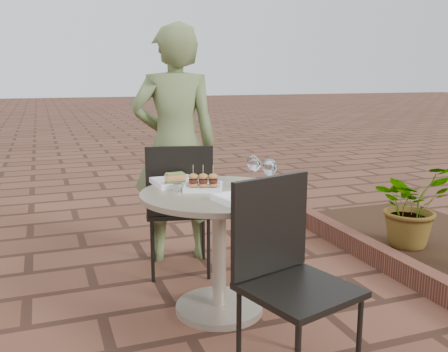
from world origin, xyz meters
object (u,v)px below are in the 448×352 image
object	(u,v)px
chair_near	(285,262)
diner	(175,145)
chair_far	(179,199)
plate_sliders	(203,184)
plate_tuna	(246,199)
plate_salmon	(175,181)
cafe_table	(219,233)

from	to	relation	value
chair_near	diner	world-z (taller)	diner
chair_far	plate_sliders	xyz separation A→B (m)	(0.01, -0.51, 0.21)
chair_far	plate_sliders	world-z (taller)	chair_far
plate_tuna	plate_salmon	bearing A→B (deg)	113.95
plate_salmon	plate_sliders	bearing A→B (deg)	-56.15
plate_sliders	plate_salmon	bearing A→B (deg)	123.85
chair_far	diner	distance (m)	0.48
chair_near	plate_salmon	size ratio (longest dim) A/B	3.41
plate_salmon	plate_tuna	xyz separation A→B (m)	(0.24, -0.54, -0.00)
plate_salmon	diner	bearing A→B (deg)	75.14
diner	plate_salmon	distance (m)	0.71
chair_near	plate_salmon	bearing A→B (deg)	88.45
cafe_table	plate_tuna	bearing A→B (deg)	-78.05
plate_salmon	cafe_table	bearing A→B (deg)	-56.45
chair_far	plate_tuna	bearing A→B (deg)	111.09
diner	plate_sliders	bearing A→B (deg)	93.76
plate_salmon	chair_near	bearing A→B (deg)	-75.32
chair_far	plate_salmon	bearing A→B (deg)	84.03
diner	plate_salmon	bearing A→B (deg)	82.80
cafe_table	chair_far	size ratio (longest dim) A/B	0.97
chair_far	plate_sliders	distance (m)	0.55
chair_far	chair_near	distance (m)	1.31
cafe_table	chair_far	distance (m)	0.61
diner	cafe_table	bearing A→B (deg)	97.96
chair_near	plate_sliders	world-z (taller)	chair_near
cafe_table	plate_sliders	bearing A→B (deg)	122.99
plate_salmon	plate_tuna	size ratio (longest dim) A/B	0.84
cafe_table	plate_tuna	size ratio (longest dim) A/B	2.76
diner	plate_sliders	xyz separation A→B (m)	(-0.06, -0.85, -0.11)
cafe_table	diner	world-z (taller)	diner
chair_far	chair_near	world-z (taller)	same
chair_near	plate_sliders	distance (m)	0.83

